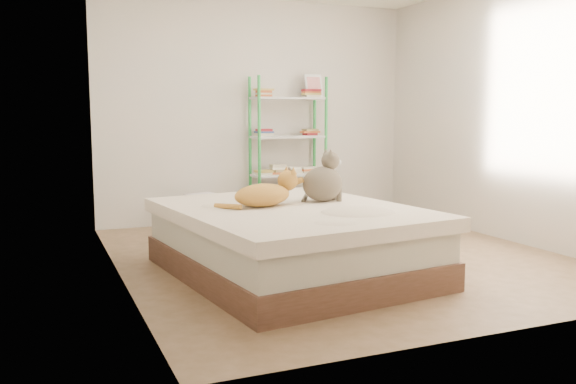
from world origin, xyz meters
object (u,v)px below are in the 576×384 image
bed (291,241)px  shelf_unit (289,155)px  orange_cat (262,192)px  cardboard_box (343,219)px  white_bin (203,210)px  grey_cat (323,176)px

bed → shelf_unit: (0.94, 2.30, 0.51)m
orange_cat → cardboard_box: bearing=26.9°
shelf_unit → white_bin: (-1.06, -0.03, -0.59)m
orange_cat → shelf_unit: shelf_unit is taller
grey_cat → shelf_unit: bearing=-14.8°
orange_cat → grey_cat: (0.56, 0.08, 0.10)m
cardboard_box → grey_cat: bearing=-101.1°
orange_cat → white_bin: (0.08, 2.17, -0.47)m
shelf_unit → grey_cat: bearing=-105.4°
orange_cat → grey_cat: bearing=-3.6°
shelf_unit → cardboard_box: 1.34m
bed → cardboard_box: bearing=39.3°
orange_cat → white_bin: orange_cat is taller
shelf_unit → white_bin: 1.22m
bed → shelf_unit: size_ratio=1.34×
white_bin → cardboard_box: bearing=-45.3°
bed → cardboard_box: bed is taller
bed → shelf_unit: 2.54m
white_bin → orange_cat: bearing=-92.2°
bed → white_bin: size_ratio=5.90×
grey_cat → white_bin: (-0.48, 2.09, -0.56)m
orange_cat → grey_cat: size_ratio=1.35×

